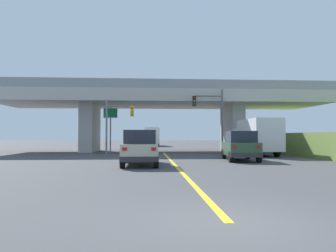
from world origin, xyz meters
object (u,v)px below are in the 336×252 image
object	(u,v)px
suv_crossing	(240,146)
box_truck	(256,136)
highway_sign	(110,119)
suv_lead	(140,148)
traffic_signal_farside	(116,119)
semi_truck_distant	(152,136)
traffic_signal_nearside	(213,113)

from	to	relation	value
suv_crossing	box_truck	bearing A→B (deg)	67.15
box_truck	highway_sign	distance (m)	14.13
suv_lead	traffic_signal_farside	size ratio (longest dim) A/B	0.91
box_truck	traffic_signal_farside	size ratio (longest dim) A/B	1.42
suv_crossing	traffic_signal_farside	world-z (taller)	traffic_signal_farside
semi_truck_distant	highway_sign	bearing A→B (deg)	-102.01
suv_crossing	semi_truck_distant	xyz separation A→B (m)	(-5.64, 31.24, 0.60)
box_truck	traffic_signal_nearside	size ratio (longest dim) A/B	1.18
suv_crossing	traffic_signal_nearside	distance (m)	8.50
suv_lead	highway_sign	distance (m)	13.93
suv_lead	semi_truck_distant	size ratio (longest dim) A/B	0.62
box_truck	highway_sign	xyz separation A→B (m)	(-13.21, 4.73, 1.72)
suv_crossing	semi_truck_distant	size ratio (longest dim) A/B	0.61
box_truck	highway_sign	size ratio (longest dim) A/B	1.56
traffic_signal_nearside	suv_lead	bearing A→B (deg)	-121.09
suv_lead	suv_crossing	bearing A→B (deg)	23.09
traffic_signal_nearside	highway_sign	world-z (taller)	traffic_signal_nearside
box_truck	highway_sign	bearing A→B (deg)	160.28
traffic_signal_nearside	semi_truck_distant	bearing A→B (deg)	103.17
box_truck	traffic_signal_farside	world-z (taller)	traffic_signal_farside
traffic_signal_nearside	highway_sign	size ratio (longest dim) A/B	1.32
traffic_signal_nearside	highway_sign	distance (m)	10.17
suv_lead	traffic_signal_nearside	bearing A→B (deg)	58.91
suv_lead	suv_crossing	world-z (taller)	same
suv_lead	box_truck	bearing A→B (deg)	40.92
traffic_signal_nearside	traffic_signal_farside	xyz separation A→B (m)	(-9.10, 0.53, -0.63)
suv_lead	semi_truck_distant	world-z (taller)	semi_truck_distant
box_truck	traffic_signal_nearside	distance (m)	4.63
highway_sign	semi_truck_distant	world-z (taller)	highway_sign
traffic_signal_farside	box_truck	bearing A→B (deg)	-12.82
box_truck	semi_truck_distant	distance (m)	27.00
suv_crossing	traffic_signal_nearside	xyz separation A→B (m)	(-0.21, 8.01, 2.86)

